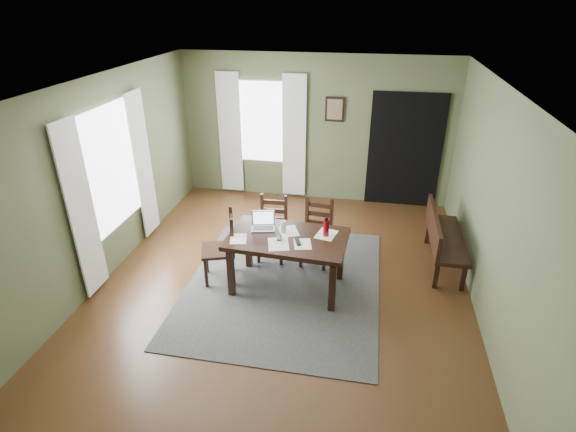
% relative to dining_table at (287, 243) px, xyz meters
% --- Properties ---
extents(ground, '(5.00, 6.00, 0.01)m').
position_rel_dining_table_xyz_m(ground, '(-0.06, 0.07, -0.69)').
color(ground, '#492C16').
extents(room_shell, '(5.02, 6.02, 2.71)m').
position_rel_dining_table_xyz_m(room_shell, '(-0.06, 0.07, 1.12)').
color(room_shell, '#545D3D').
rests_on(room_shell, ground).
extents(rug, '(2.60, 3.20, 0.01)m').
position_rel_dining_table_xyz_m(rug, '(-0.06, 0.07, -0.68)').
color(rug, '#3E3E3E').
rests_on(rug, ground).
extents(dining_table, '(1.60, 1.02, 0.77)m').
position_rel_dining_table_xyz_m(dining_table, '(0.00, 0.00, 0.00)').
color(dining_table, black).
rests_on(dining_table, rug).
extents(chair_end, '(0.57, 0.57, 1.02)m').
position_rel_dining_table_xyz_m(chair_end, '(-0.91, 0.03, -0.19)').
color(chair_end, black).
rests_on(chair_end, rug).
extents(chair_back_left, '(0.43, 0.43, 0.96)m').
position_rel_dining_table_xyz_m(chair_back_left, '(-0.36, 0.73, -0.22)').
color(chair_back_left, black).
rests_on(chair_back_left, rug).
extents(chair_back_right, '(0.47, 0.47, 0.97)m').
position_rel_dining_table_xyz_m(chair_back_right, '(0.30, 0.72, -0.21)').
color(chair_back_right, black).
rests_on(chair_back_right, rug).
extents(bench, '(0.47, 1.45, 0.82)m').
position_rel_dining_table_xyz_m(bench, '(2.09, 0.98, -0.20)').
color(bench, black).
rests_on(bench, ground).
extents(laptop, '(0.36, 0.31, 0.21)m').
position_rel_dining_table_xyz_m(laptop, '(-0.37, 0.20, 0.15)').
color(laptop, '#B7B7BC').
rests_on(laptop, dining_table).
extents(computer_mouse, '(0.06, 0.09, 0.03)m').
position_rel_dining_table_xyz_m(computer_mouse, '(-0.09, -0.10, 0.11)').
color(computer_mouse, '#3F3F42').
rests_on(computer_mouse, dining_table).
extents(tv_remote, '(0.12, 0.20, 0.02)m').
position_rel_dining_table_xyz_m(tv_remote, '(0.16, -0.11, 0.11)').
color(tv_remote, black).
rests_on(tv_remote, dining_table).
extents(drinking_glass, '(0.09, 0.09, 0.17)m').
position_rel_dining_table_xyz_m(drinking_glass, '(-0.07, 0.11, 0.18)').
color(drinking_glass, silver).
rests_on(drinking_glass, dining_table).
extents(water_bottle, '(0.09, 0.09, 0.27)m').
position_rel_dining_table_xyz_m(water_bottle, '(0.49, 0.12, 0.22)').
color(water_bottle, '#A50C18').
rests_on(water_bottle, dining_table).
extents(paper_a, '(0.26, 0.31, 0.00)m').
position_rel_dining_table_xyz_m(paper_a, '(-0.61, -0.17, 0.10)').
color(paper_a, white).
rests_on(paper_a, dining_table).
extents(paper_b, '(0.27, 0.32, 0.00)m').
position_rel_dining_table_xyz_m(paper_b, '(0.22, -0.15, 0.10)').
color(paper_b, white).
rests_on(paper_b, dining_table).
extents(paper_c, '(0.34, 0.37, 0.00)m').
position_rel_dining_table_xyz_m(paper_c, '(-0.01, 0.15, 0.10)').
color(paper_c, white).
rests_on(paper_c, dining_table).
extents(paper_d, '(0.30, 0.36, 0.00)m').
position_rel_dining_table_xyz_m(paper_d, '(0.49, 0.16, 0.10)').
color(paper_d, white).
rests_on(paper_d, dining_table).
extents(paper_e, '(0.33, 0.39, 0.00)m').
position_rel_dining_table_xyz_m(paper_e, '(-0.08, -0.21, 0.10)').
color(paper_e, white).
rests_on(paper_e, dining_table).
extents(window_left, '(0.01, 1.30, 1.70)m').
position_rel_dining_table_xyz_m(window_left, '(-2.53, 0.27, 0.76)').
color(window_left, white).
rests_on(window_left, ground).
extents(window_back, '(1.00, 0.01, 1.50)m').
position_rel_dining_table_xyz_m(window_back, '(-1.06, 3.04, 0.76)').
color(window_back, white).
rests_on(window_back, ground).
extents(curtain_left_near, '(0.03, 0.48, 2.30)m').
position_rel_dining_table_xyz_m(curtain_left_near, '(-2.50, -0.55, 0.51)').
color(curtain_left_near, silver).
rests_on(curtain_left_near, ground).
extents(curtain_left_far, '(0.03, 0.48, 2.30)m').
position_rel_dining_table_xyz_m(curtain_left_far, '(-2.50, 1.09, 0.51)').
color(curtain_left_far, silver).
rests_on(curtain_left_far, ground).
extents(curtain_back_left, '(0.44, 0.03, 2.30)m').
position_rel_dining_table_xyz_m(curtain_back_left, '(-1.68, 3.01, 0.51)').
color(curtain_back_left, silver).
rests_on(curtain_back_left, ground).
extents(curtain_back_right, '(0.44, 0.03, 2.30)m').
position_rel_dining_table_xyz_m(curtain_back_right, '(-0.44, 3.01, 0.51)').
color(curtain_back_right, silver).
rests_on(curtain_back_right, ground).
extents(framed_picture, '(0.34, 0.03, 0.44)m').
position_rel_dining_table_xyz_m(framed_picture, '(0.29, 3.03, 1.06)').
color(framed_picture, black).
rests_on(framed_picture, ground).
extents(doorway_back, '(1.30, 0.03, 2.10)m').
position_rel_dining_table_xyz_m(doorway_back, '(1.59, 3.04, 0.36)').
color(doorway_back, black).
rests_on(doorway_back, ground).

